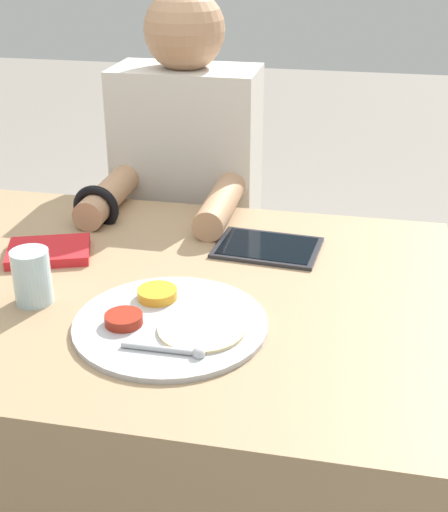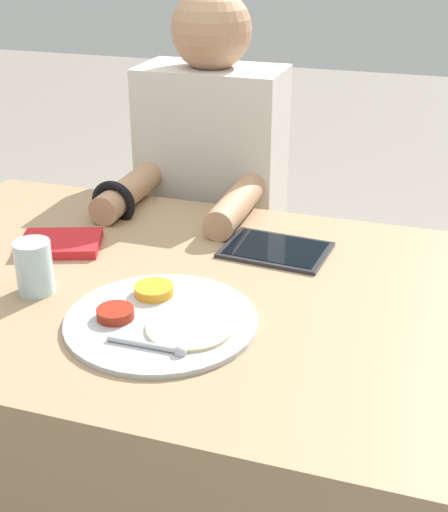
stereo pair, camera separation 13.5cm
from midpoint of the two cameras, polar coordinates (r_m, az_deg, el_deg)
dining_table at (r=1.60m, az=-3.08°, el=-13.98°), size 1.18×0.85×0.75m
thali_tray at (r=1.24m, az=-1.99°, el=-5.17°), size 0.34×0.34×0.03m
red_notebook at (r=1.54m, az=-10.54°, el=0.89°), size 0.20×0.18×0.02m
tablet_device at (r=1.51m, az=6.72°, el=0.45°), size 0.23×0.17×0.01m
person_diner at (r=1.96m, az=0.97°, el=1.59°), size 0.38×0.48×1.24m
drinking_glass at (r=1.35m, az=-12.23°, el=-0.95°), size 0.07×0.07×0.10m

